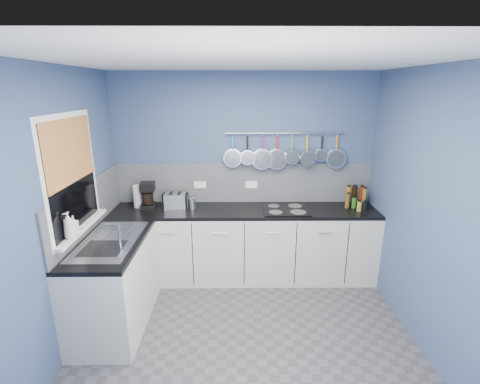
{
  "coord_description": "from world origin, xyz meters",
  "views": [
    {
      "loc": [
        -0.08,
        -2.77,
        2.3
      ],
      "look_at": [
        -0.05,
        0.75,
        1.25
      ],
      "focal_mm": 26.07,
      "sensor_mm": 36.0,
      "label": 1
    }
  ],
  "objects_px": {
    "coffee_maker": "(148,196)",
    "soap_bottle_b": "(74,225)",
    "toaster": "(176,201)",
    "canister": "(192,203)",
    "hob": "(286,209)",
    "soap_bottle_a": "(69,225)",
    "paper_towel": "(138,196)"
  },
  "relations": [
    {
      "from": "soap_bottle_a",
      "to": "hob",
      "type": "bearing_deg",
      "value": 29.28
    },
    {
      "from": "toaster",
      "to": "paper_towel",
      "type": "bearing_deg",
      "value": 164.55
    },
    {
      "from": "coffee_maker",
      "to": "toaster",
      "type": "distance_m",
      "value": 0.33
    },
    {
      "from": "coffee_maker",
      "to": "toaster",
      "type": "relative_size",
      "value": 1.14
    },
    {
      "from": "soap_bottle_b",
      "to": "toaster",
      "type": "height_order",
      "value": "soap_bottle_b"
    },
    {
      "from": "soap_bottle_b",
      "to": "coffee_maker",
      "type": "relative_size",
      "value": 0.54
    },
    {
      "from": "soap_bottle_b",
      "to": "toaster",
      "type": "xyz_separation_m",
      "value": [
        0.7,
        1.14,
        -0.15
      ]
    },
    {
      "from": "hob",
      "to": "toaster",
      "type": "bearing_deg",
      "value": 175.99
    },
    {
      "from": "canister",
      "to": "hob",
      "type": "distance_m",
      "value": 1.13
    },
    {
      "from": "soap_bottle_b",
      "to": "paper_towel",
      "type": "relative_size",
      "value": 0.63
    },
    {
      "from": "soap_bottle_a",
      "to": "canister",
      "type": "relative_size",
      "value": 1.83
    },
    {
      "from": "canister",
      "to": "hob",
      "type": "bearing_deg",
      "value": -3.02
    },
    {
      "from": "soap_bottle_a",
      "to": "toaster",
      "type": "relative_size",
      "value": 0.86
    },
    {
      "from": "soap_bottle_a",
      "to": "hob",
      "type": "xyz_separation_m",
      "value": [
        2.03,
        1.14,
        -0.26
      ]
    },
    {
      "from": "toaster",
      "to": "hob",
      "type": "height_order",
      "value": "toaster"
    },
    {
      "from": "coffee_maker",
      "to": "toaster",
      "type": "xyz_separation_m",
      "value": [
        0.33,
        0.02,
        -0.07
      ]
    },
    {
      "from": "canister",
      "to": "hob",
      "type": "height_order",
      "value": "canister"
    },
    {
      "from": "hob",
      "to": "soap_bottle_a",
      "type": "bearing_deg",
      "value": -150.72
    },
    {
      "from": "canister",
      "to": "toaster",
      "type": "bearing_deg",
      "value": 170.55
    },
    {
      "from": "soap_bottle_a",
      "to": "paper_towel",
      "type": "relative_size",
      "value": 0.88
    },
    {
      "from": "coffee_maker",
      "to": "soap_bottle_b",
      "type": "bearing_deg",
      "value": -115.34
    },
    {
      "from": "paper_towel",
      "to": "coffee_maker",
      "type": "bearing_deg",
      "value": -23.79
    },
    {
      "from": "paper_towel",
      "to": "soap_bottle_a",
      "type": "bearing_deg",
      "value": -100.87
    },
    {
      "from": "toaster",
      "to": "canister",
      "type": "height_order",
      "value": "toaster"
    },
    {
      "from": "coffee_maker",
      "to": "toaster",
      "type": "bearing_deg",
      "value": -3.04
    },
    {
      "from": "coffee_maker",
      "to": "hob",
      "type": "height_order",
      "value": "coffee_maker"
    },
    {
      "from": "soap_bottle_a",
      "to": "canister",
      "type": "xyz_separation_m",
      "value": [
        0.9,
        1.2,
        -0.2
      ]
    },
    {
      "from": "soap_bottle_a",
      "to": "paper_towel",
      "type": "xyz_separation_m",
      "value": [
        0.24,
        1.27,
        -0.13
      ]
    },
    {
      "from": "soap_bottle_a",
      "to": "canister",
      "type": "bearing_deg",
      "value": 52.98
    },
    {
      "from": "soap_bottle_b",
      "to": "coffee_maker",
      "type": "height_order",
      "value": "soap_bottle_b"
    },
    {
      "from": "paper_towel",
      "to": "canister",
      "type": "relative_size",
      "value": 2.07
    },
    {
      "from": "toaster",
      "to": "hob",
      "type": "relative_size",
      "value": 0.51
    }
  ]
}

